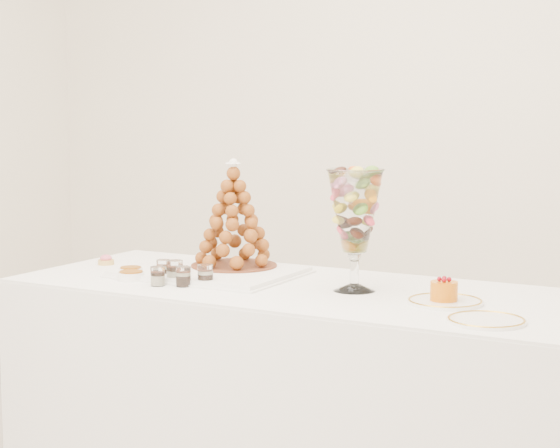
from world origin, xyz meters
The scene contains 15 objects.
buffet_table centered at (0.11, 0.34, 0.36)m, with size 1.91×0.79×0.72m.
lace_tray centered at (-0.24, 0.38, 0.73)m, with size 0.58×0.44×0.02m, color white.
macaron_vase centered at (0.32, 0.35, 0.97)m, with size 0.18×0.18×0.38m.
cake_plate centered at (0.63, 0.29, 0.73)m, with size 0.23×0.23×0.01m, color white.
spare_plate centered at (0.81, 0.11, 0.73)m, with size 0.21×0.21×0.01m, color white.
pink_tart centered at (-0.70, 0.38, 0.74)m, with size 0.06×0.06×0.04m.
verrine_a centered at (-0.34, 0.24, 0.75)m, with size 0.05×0.05×0.06m, color white.
verrine_b centered at (-0.27, 0.20, 0.76)m, with size 0.06×0.06×0.07m, color white.
verrine_c centered at (-0.15, 0.21, 0.76)m, with size 0.05×0.05×0.07m, color white.
verrine_d centered at (-0.29, 0.13, 0.75)m, with size 0.05×0.05×0.06m, color white.
verrine_e centered at (-0.21, 0.16, 0.75)m, with size 0.05×0.05×0.07m, color white.
ramekin_back centered at (-0.49, 0.25, 0.73)m, with size 0.08×0.08×0.03m, color white.
ramekin_front centered at (-0.42, 0.17, 0.74)m, with size 0.09×0.09×0.03m, color white.
croquembouche centered at (-0.20, 0.48, 0.93)m, with size 0.31×0.31×0.38m.
mousse_cake centered at (0.63, 0.29, 0.76)m, with size 0.08×0.08×0.07m.
Camera 1 is at (1.48, -2.34, 1.29)m, focal length 60.00 mm.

